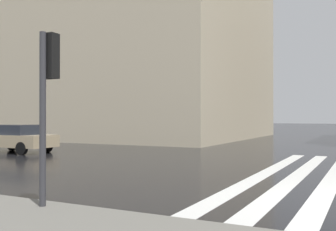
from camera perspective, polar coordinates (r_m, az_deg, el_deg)
name	(u,v)px	position (r m, az deg, el deg)	size (l,w,h in m)	color
zebra_crossing	(334,177)	(13.01, 22.74, -8.10)	(13.00, 4.50, 0.01)	silver
haussmann_block_mid	(120,30)	(38.38, -6.90, 12.15)	(19.55, 24.32, 20.48)	beige
traffic_signal_post	(48,81)	(7.77, -16.92, 4.82)	(0.44, 0.30, 3.21)	#333338
car_champagne	(16,138)	(21.46, -21.02, -2.99)	(1.85, 4.10, 1.41)	tan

